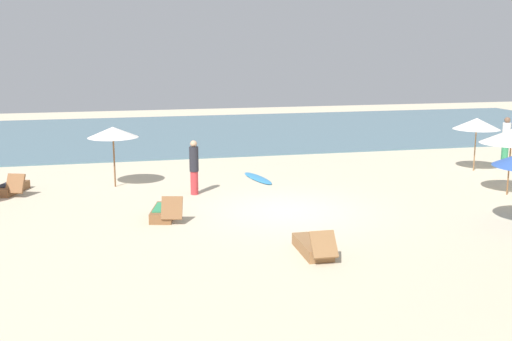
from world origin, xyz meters
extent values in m
plane|color=beige|center=(0.00, 0.00, 0.00)|extent=(60.00, 60.00, 0.00)
cube|color=slate|center=(0.00, 17.00, 0.03)|extent=(48.00, 16.00, 0.06)
cylinder|color=olive|center=(8.72, 4.01, 1.00)|extent=(0.05, 0.05, 2.00)
cone|color=white|center=(8.72, 4.01, 1.83)|extent=(1.77, 1.77, 0.43)
cylinder|color=brown|center=(7.55, 0.23, 1.05)|extent=(0.05, 0.05, 2.10)
cone|color=silver|center=(7.55, 0.23, 1.92)|extent=(1.97, 1.97, 0.46)
cylinder|color=brown|center=(-4.82, 4.41, 1.01)|extent=(0.06, 0.06, 2.02)
cone|color=white|center=(-4.82, 4.41, 1.89)|extent=(1.71, 1.71, 0.36)
cube|color=brown|center=(-8.18, 4.29, 0.14)|extent=(1.09, 1.62, 0.28)
cube|color=brown|center=(-7.93, 3.63, 0.44)|extent=(0.66, 0.55, 0.60)
cube|color=#26262D|center=(-8.18, 4.29, 0.30)|extent=(0.85, 1.16, 0.03)
cube|color=olive|center=(-0.44, -3.77, 0.14)|extent=(0.64, 1.52, 0.28)
cube|color=olive|center=(-0.42, -4.46, 0.42)|extent=(0.58, 0.49, 0.54)
cube|color=brown|center=(-3.55, 0.09, 0.14)|extent=(0.93, 1.60, 0.28)
cube|color=brown|center=(-3.39, -0.59, 0.44)|extent=(0.64, 0.49, 0.61)
cube|color=#338C59|center=(-3.55, 0.09, 0.30)|extent=(0.74, 1.14, 0.03)
cylinder|color=#338C59|center=(10.69, 4.90, 0.42)|extent=(0.38, 0.38, 0.83)
cylinder|color=white|center=(10.69, 4.90, 1.27)|extent=(0.45, 0.45, 0.87)
sphere|color=brown|center=(10.69, 4.90, 1.81)|extent=(0.24, 0.24, 0.24)
cylinder|color=#BF3338|center=(-2.33, 2.65, 0.38)|extent=(0.35, 0.35, 0.77)
cylinder|color=#26262D|center=(-2.33, 2.65, 1.17)|extent=(0.42, 0.42, 0.80)
sphere|color=tan|center=(-2.33, 2.65, 1.67)|extent=(0.22, 0.22, 0.22)
ellipsoid|color=#338CCC|center=(0.23, 4.46, 0.04)|extent=(0.84, 2.28, 0.07)
camera|label=1|loc=(-4.97, -16.96, 4.77)|focal=43.63mm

